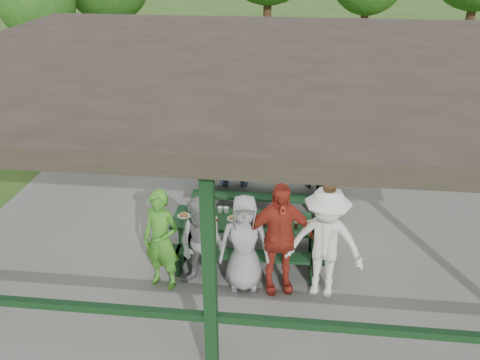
# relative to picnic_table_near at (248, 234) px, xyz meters

# --- Properties ---
(ground) EXTENTS (90.00, 90.00, 0.00)m
(ground) POSITION_rel_picnic_table_near_xyz_m (-0.20, 1.20, -0.57)
(ground) COLOR #31551A
(ground) RESTS_ON ground
(concrete_slab) EXTENTS (10.00, 8.00, 0.10)m
(concrete_slab) POSITION_rel_picnic_table_near_xyz_m (-0.20, 1.20, -0.52)
(concrete_slab) COLOR slate
(concrete_slab) RESTS_ON ground
(pavilion_structure) EXTENTS (10.60, 8.60, 3.24)m
(pavilion_structure) POSITION_rel_picnic_table_near_xyz_m (-0.20, 1.20, 2.60)
(pavilion_structure) COLOR black
(pavilion_structure) RESTS_ON concrete_slab
(picnic_table_near) EXTENTS (2.54, 1.39, 0.75)m
(picnic_table_near) POSITION_rel_picnic_table_near_xyz_m (0.00, 0.00, 0.00)
(picnic_table_near) COLOR black
(picnic_table_near) RESTS_ON concrete_slab
(picnic_table_far) EXTENTS (2.70, 1.39, 0.75)m
(picnic_table_far) POSITION_rel_picnic_table_near_xyz_m (0.10, 2.00, 0.00)
(picnic_table_far) COLOR black
(picnic_table_far) RESTS_ON concrete_slab
(table_setting) EXTENTS (2.39, 0.45, 0.10)m
(table_setting) POSITION_rel_picnic_table_near_xyz_m (-0.18, 0.03, 0.31)
(table_setting) COLOR white
(table_setting) RESTS_ON picnic_table_near
(contestant_green) EXTENTS (0.69, 0.55, 1.66)m
(contestant_green) POSITION_rel_picnic_table_near_xyz_m (-1.25, -0.90, 0.36)
(contestant_green) COLOR #449327
(contestant_green) RESTS_ON concrete_slab
(contestant_grey_left) EXTENTS (0.92, 0.81, 1.58)m
(contestant_grey_left) POSITION_rel_picnic_table_near_xyz_m (-0.62, -0.90, 0.32)
(contestant_grey_left) COLOR gray
(contestant_grey_left) RESTS_ON concrete_slab
(contestant_grey_mid) EXTENTS (0.83, 0.59, 1.60)m
(contestant_grey_mid) POSITION_rel_picnic_table_near_xyz_m (0.02, -0.79, 0.33)
(contestant_grey_mid) COLOR #949597
(contestant_grey_mid) RESTS_ON concrete_slab
(contestant_red) EXTENTS (1.16, 0.71, 1.85)m
(contestant_red) POSITION_rel_picnic_table_near_xyz_m (0.54, -0.78, 0.45)
(contestant_red) COLOR #AE3122
(contestant_red) RESTS_ON concrete_slab
(contestant_white_fedora) EXTENTS (1.27, 0.86, 1.88)m
(contestant_white_fedora) POSITION_rel_picnic_table_near_xyz_m (1.23, -0.83, 0.44)
(contestant_white_fedora) COLOR white
(contestant_white_fedora) RESTS_ON concrete_slab
(spectator_lblue) EXTENTS (1.67, 0.66, 1.76)m
(spectator_lblue) POSITION_rel_picnic_table_near_xyz_m (-0.58, 2.82, 0.41)
(spectator_lblue) COLOR #8EB2DB
(spectator_lblue) RESTS_ON concrete_slab
(spectator_blue) EXTENTS (0.73, 0.58, 1.76)m
(spectator_blue) POSITION_rel_picnic_table_near_xyz_m (-1.76, 3.48, 0.41)
(spectator_blue) COLOR teal
(spectator_blue) RESTS_ON concrete_slab
(spectator_grey) EXTENTS (0.92, 0.80, 1.61)m
(spectator_grey) POSITION_rel_picnic_table_near_xyz_m (1.19, 2.93, 0.33)
(spectator_grey) COLOR gray
(spectator_grey) RESTS_ON concrete_slab
(pickup_truck) EXTENTS (6.02, 4.05, 1.53)m
(pickup_truck) POSITION_rel_picnic_table_near_xyz_m (3.29, 10.11, 0.19)
(pickup_truck) COLOR silver
(pickup_truck) RESTS_ON ground
(farm_trailer) EXTENTS (4.20, 2.50, 1.46)m
(farm_trailer) POSITION_rel_picnic_table_near_xyz_m (-4.46, 8.62, 0.15)
(farm_trailer) COLOR #1C3C9C
(farm_trailer) RESTS_ON ground
(tree_edge_left) EXTENTS (2.73, 2.73, 4.27)m
(tree_edge_left) POSITION_rel_picnic_table_near_xyz_m (-8.74, 10.93, 2.31)
(tree_edge_left) COLOR #362015
(tree_edge_left) RESTS_ON ground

